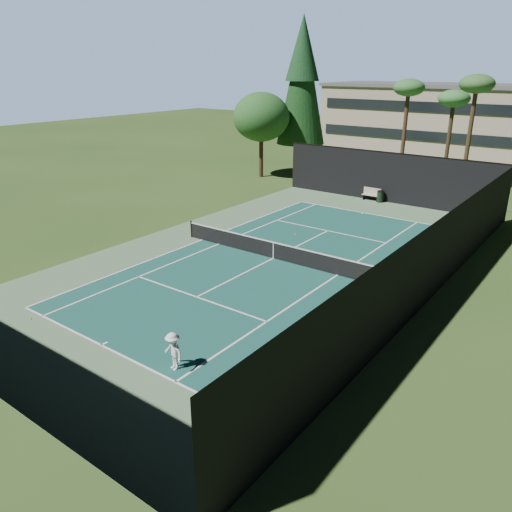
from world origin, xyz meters
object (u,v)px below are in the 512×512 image
(tennis_net, at_px, (273,249))
(tennis_ball_d, at_px, (232,224))
(park_bench, at_px, (372,194))
(tennis_ball_a, at_px, (31,319))
(tennis_ball_b, at_px, (295,234))
(player, at_px, (173,351))
(tennis_ball_c, at_px, (278,250))
(trash_bin, at_px, (380,196))

(tennis_net, relative_size, tennis_ball_d, 183.28)
(park_bench, bearing_deg, tennis_ball_a, -96.35)
(tennis_net, height_order, tennis_ball_b, tennis_net)
(player, height_order, tennis_ball_d, player)
(tennis_net, xyz_separation_m, tennis_ball_b, (-1.31, 4.42, -0.52))
(tennis_ball_b, relative_size, park_bench, 0.05)
(tennis_ball_c, relative_size, tennis_ball_d, 0.96)
(tennis_ball_d, bearing_deg, tennis_ball_a, -83.40)
(tennis_ball_d, distance_m, trash_bin, 13.24)
(tennis_ball_c, relative_size, park_bench, 0.04)
(tennis_ball_a, height_order, trash_bin, trash_bin)
(trash_bin, bearing_deg, tennis_ball_a, -98.03)
(tennis_ball_c, bearing_deg, tennis_ball_b, 104.33)
(tennis_ball_c, distance_m, park_bench, 14.59)
(tennis_net, distance_m, player, 11.84)
(tennis_ball_a, distance_m, tennis_ball_b, 17.03)
(player, xyz_separation_m, tennis_ball_a, (-7.76, -1.04, -0.70))
(tennis_ball_a, bearing_deg, player, 7.60)
(player, distance_m, tennis_ball_a, 7.86)
(trash_bin, bearing_deg, tennis_ball_b, -95.00)
(tennis_ball_b, height_order, park_bench, park_bench)
(player, distance_m, tennis_ball_c, 13.17)
(tennis_ball_a, height_order, tennis_ball_b, tennis_ball_b)
(tennis_ball_a, bearing_deg, park_bench, 83.65)
(player, relative_size, trash_bin, 1.56)
(tennis_ball_c, height_order, tennis_ball_d, tennis_ball_d)
(tennis_ball_d, xyz_separation_m, park_bench, (4.99, 12.04, 0.51))
(tennis_ball_b, bearing_deg, tennis_net, -73.46)
(tennis_ball_b, xyz_separation_m, tennis_ball_d, (-4.83, -0.68, -0.00))
(tennis_ball_c, distance_m, trash_bin, 14.42)
(trash_bin, bearing_deg, tennis_ball_c, -90.65)
(tennis_ball_a, bearing_deg, tennis_ball_b, 79.96)
(player, bearing_deg, tennis_ball_b, 118.05)
(player, distance_m, tennis_ball_d, 17.88)
(player, bearing_deg, tennis_ball_a, -161.28)
(trash_bin, bearing_deg, tennis_ball_d, -116.04)
(tennis_ball_a, relative_size, park_bench, 0.05)
(tennis_ball_d, distance_m, park_bench, 13.05)
(trash_bin, bearing_deg, park_bench, 169.57)
(tennis_net, height_order, tennis_ball_d, tennis_net)
(tennis_ball_a, relative_size, tennis_ball_d, 1.01)
(tennis_net, height_order, tennis_ball_a, tennis_net)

